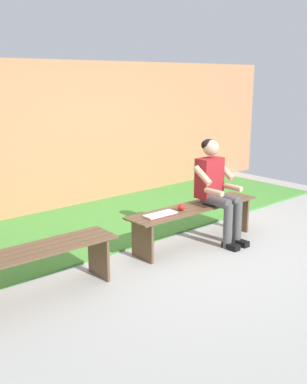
{
  "coord_description": "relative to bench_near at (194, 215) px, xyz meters",
  "views": [
    {
      "loc": [
        3.84,
        3.63,
        2.02
      ],
      "look_at": [
        0.8,
        0.15,
        0.83
      ],
      "focal_mm": 41.67,
      "sensor_mm": 36.0,
      "label": 1
    }
  ],
  "objects": [
    {
      "name": "bench_far",
      "position": [
        2.3,
        0.0,
        0.0
      ],
      "size": [
        1.95,
        0.46,
        0.48
      ],
      "rotation": [
        0.0,
        0.0,
        -0.03
      ],
      "color": "brown",
      "rests_on": "ground"
    },
    {
      "name": "apple",
      "position": [
        0.25,
        0.01,
        0.15
      ],
      "size": [
        0.08,
        0.08,
        0.08
      ],
      "primitive_type": "sphere",
      "color": "red",
      "rests_on": "bench_near"
    },
    {
      "name": "brick_wall",
      "position": [
        0.5,
        -2.49,
        0.77
      ],
      "size": [
        9.5,
        0.24,
        2.27
      ],
      "primitive_type": "cube",
      "color": "#B27A51",
      "rests_on": "ground"
    },
    {
      "name": "person_seated",
      "position": [
        -0.28,
        0.1,
        0.34
      ],
      "size": [
        0.5,
        0.69,
        1.28
      ],
      "color": "maroon",
      "rests_on": "ground"
    },
    {
      "name": "bench_near",
      "position": [
        0.0,
        0.0,
        0.0
      ],
      "size": [
        1.89,
        0.46,
        0.48
      ],
      "rotation": [
        0.0,
        0.0,
        -0.03
      ],
      "color": "brown",
      "rests_on": "ground"
    },
    {
      "name": "grass_strip",
      "position": [
        1.15,
        -1.53,
        -0.35
      ],
      "size": [
        9.0,
        2.35,
        0.03
      ],
      "primitive_type": "cube",
      "color": "#478C38",
      "rests_on": "ground"
    },
    {
      "name": "book_open",
      "position": [
        0.57,
        -0.0,
        0.12
      ],
      "size": [
        0.42,
        0.17,
        0.02
      ],
      "rotation": [
        0.0,
        0.0,
        -0.03
      ],
      "color": "white",
      "rests_on": "bench_near"
    },
    {
      "name": "ground_plane",
      "position": [
        1.15,
        1.0,
        -0.38
      ],
      "size": [
        10.0,
        7.0,
        0.04
      ],
      "primitive_type": "cube",
      "color": "#9E9E99"
    }
  ]
}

